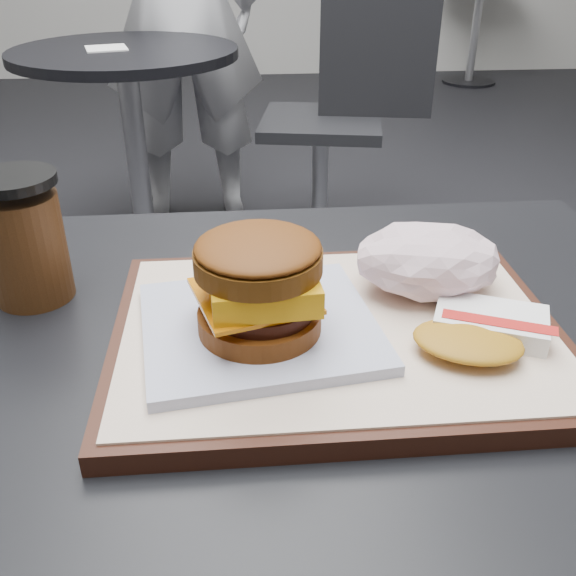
{
  "coord_description": "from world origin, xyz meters",
  "views": [
    {
      "loc": [
        -0.02,
        -0.45,
        1.09
      ],
      "look_at": [
        0.01,
        -0.01,
        0.83
      ],
      "focal_mm": 40.0,
      "sensor_mm": 36.0,
      "label": 1
    }
  ],
  "objects_px": {
    "neighbor_chair": "(341,108)",
    "patron": "(178,0)",
    "crumpled_wrapper": "(429,260)",
    "hash_brown": "(481,330)",
    "coffee_cup": "(25,242)",
    "breakfast_sandwich": "(259,295)",
    "neighbor_table": "(132,113)",
    "customer_table": "(274,497)",
    "serving_tray": "(336,334)"
  },
  "relations": [
    {
      "from": "hash_brown",
      "to": "neighbor_chair",
      "type": "bearing_deg",
      "value": 84.16
    },
    {
      "from": "hash_brown",
      "to": "patron",
      "type": "distance_m",
      "value": 2.19
    },
    {
      "from": "crumpled_wrapper",
      "to": "patron",
      "type": "relative_size",
      "value": 0.08
    },
    {
      "from": "serving_tray",
      "to": "patron",
      "type": "distance_m",
      "value": 2.14
    },
    {
      "from": "crumpled_wrapper",
      "to": "neighbor_chair",
      "type": "distance_m",
      "value": 1.8
    },
    {
      "from": "customer_table",
      "to": "neighbor_table",
      "type": "distance_m",
      "value": 1.69
    },
    {
      "from": "neighbor_table",
      "to": "patron",
      "type": "xyz_separation_m",
      "value": [
        0.14,
        0.47,
        0.29
      ]
    },
    {
      "from": "crumpled_wrapper",
      "to": "neighbor_table",
      "type": "xyz_separation_m",
      "value": [
        -0.5,
        1.6,
        -0.27
      ]
    },
    {
      "from": "crumpled_wrapper",
      "to": "neighbor_chair",
      "type": "bearing_deg",
      "value": 83.22
    },
    {
      "from": "neighbor_table",
      "to": "neighbor_chair",
      "type": "relative_size",
      "value": 0.85
    },
    {
      "from": "coffee_cup",
      "to": "neighbor_chair",
      "type": "height_order",
      "value": "coffee_cup"
    },
    {
      "from": "customer_table",
      "to": "hash_brown",
      "type": "height_order",
      "value": "hash_brown"
    },
    {
      "from": "hash_brown",
      "to": "crumpled_wrapper",
      "type": "height_order",
      "value": "crumpled_wrapper"
    },
    {
      "from": "crumpled_wrapper",
      "to": "coffee_cup",
      "type": "distance_m",
      "value": 0.37
    },
    {
      "from": "crumpled_wrapper",
      "to": "neighbor_table",
      "type": "height_order",
      "value": "crumpled_wrapper"
    },
    {
      "from": "neighbor_table",
      "to": "neighbor_chair",
      "type": "height_order",
      "value": "neighbor_chair"
    },
    {
      "from": "serving_tray",
      "to": "neighbor_chair",
      "type": "bearing_deg",
      "value": 80.58
    },
    {
      "from": "customer_table",
      "to": "neighbor_table",
      "type": "relative_size",
      "value": 1.07
    },
    {
      "from": "customer_table",
      "to": "serving_tray",
      "type": "distance_m",
      "value": 0.2
    },
    {
      "from": "customer_table",
      "to": "serving_tray",
      "type": "relative_size",
      "value": 2.11
    },
    {
      "from": "hash_brown",
      "to": "neighbor_chair",
      "type": "xyz_separation_m",
      "value": [
        0.19,
        1.85,
        -0.29
      ]
    },
    {
      "from": "serving_tray",
      "to": "patron",
      "type": "height_order",
      "value": "patron"
    },
    {
      "from": "patron",
      "to": "crumpled_wrapper",
      "type": "bearing_deg",
      "value": 95.47
    },
    {
      "from": "crumpled_wrapper",
      "to": "neighbor_table",
      "type": "bearing_deg",
      "value": 107.31
    },
    {
      "from": "serving_tray",
      "to": "coffee_cup",
      "type": "xyz_separation_m",
      "value": [
        -0.28,
        0.1,
        0.05
      ]
    },
    {
      "from": "hash_brown",
      "to": "serving_tray",
      "type": "bearing_deg",
      "value": 162.31
    },
    {
      "from": "crumpled_wrapper",
      "to": "coffee_cup",
      "type": "relative_size",
      "value": 1.07
    },
    {
      "from": "customer_table",
      "to": "neighbor_table",
      "type": "bearing_deg",
      "value": 101.98
    },
    {
      "from": "serving_tray",
      "to": "neighbor_table",
      "type": "xyz_separation_m",
      "value": [
        -0.41,
        1.65,
        -0.23
      ]
    },
    {
      "from": "hash_brown",
      "to": "neighbor_table",
      "type": "relative_size",
      "value": 0.18
    },
    {
      "from": "coffee_cup",
      "to": "breakfast_sandwich",
      "type": "bearing_deg",
      "value": -29.02
    },
    {
      "from": "hash_brown",
      "to": "customer_table",
      "type": "bearing_deg",
      "value": 167.64
    },
    {
      "from": "hash_brown",
      "to": "neighbor_table",
      "type": "bearing_deg",
      "value": 107.07
    },
    {
      "from": "breakfast_sandwich",
      "to": "neighbor_chair",
      "type": "relative_size",
      "value": 0.24
    },
    {
      "from": "coffee_cup",
      "to": "patron",
      "type": "bearing_deg",
      "value": 89.55
    },
    {
      "from": "neighbor_table",
      "to": "patron",
      "type": "bearing_deg",
      "value": 73.03
    },
    {
      "from": "serving_tray",
      "to": "customer_table",
      "type": "bearing_deg",
      "value": 178.85
    },
    {
      "from": "breakfast_sandwich",
      "to": "coffee_cup",
      "type": "distance_m",
      "value": 0.24
    },
    {
      "from": "hash_brown",
      "to": "crumpled_wrapper",
      "type": "relative_size",
      "value": 1.0
    },
    {
      "from": "neighbor_table",
      "to": "neighbor_chair",
      "type": "distance_m",
      "value": 0.73
    },
    {
      "from": "crumpled_wrapper",
      "to": "patron",
      "type": "xyz_separation_m",
      "value": [
        -0.35,
        2.07,
        0.02
      ]
    },
    {
      "from": "neighbor_chair",
      "to": "patron",
      "type": "height_order",
      "value": "patron"
    },
    {
      "from": "breakfast_sandwich",
      "to": "neighbor_table",
      "type": "distance_m",
      "value": 1.72
    },
    {
      "from": "serving_tray",
      "to": "breakfast_sandwich",
      "type": "bearing_deg",
      "value": -168.37
    },
    {
      "from": "coffee_cup",
      "to": "neighbor_table",
      "type": "height_order",
      "value": "coffee_cup"
    },
    {
      "from": "neighbor_table",
      "to": "serving_tray",
      "type": "bearing_deg",
      "value": -76.18
    },
    {
      "from": "hash_brown",
      "to": "neighbor_table",
      "type": "xyz_separation_m",
      "value": [
        -0.52,
        1.69,
        -0.25
      ]
    },
    {
      "from": "crumpled_wrapper",
      "to": "patron",
      "type": "height_order",
      "value": "patron"
    },
    {
      "from": "crumpled_wrapper",
      "to": "coffee_cup",
      "type": "xyz_separation_m",
      "value": [
        -0.37,
        0.05,
        0.01
      ]
    },
    {
      "from": "breakfast_sandwich",
      "to": "crumpled_wrapper",
      "type": "xyz_separation_m",
      "value": [
        0.16,
        0.07,
        -0.01
      ]
    }
  ]
}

